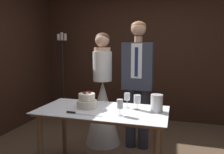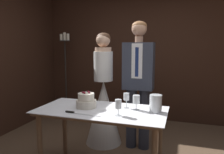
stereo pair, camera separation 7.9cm
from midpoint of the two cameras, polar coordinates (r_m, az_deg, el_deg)
wall_back at (r=4.44m, az=9.89°, el=5.93°), size 4.50×0.12×2.63m
cake_table at (r=2.49m, az=-1.92°, el=-10.56°), size 1.44×0.72×0.77m
tiered_cake at (r=2.53m, az=-5.87°, el=-6.27°), size 0.23×0.23×0.19m
cake_knife at (r=2.34m, az=-8.49°, el=-9.26°), size 0.40×0.04×0.02m
wine_glass_near at (r=2.50m, az=4.69°, el=-5.27°), size 0.07×0.07×0.17m
wine_glass_middle at (r=2.43m, az=7.30°, el=-6.02°), size 0.08×0.08×0.17m
wine_glass_far at (r=2.22m, az=2.68°, el=-7.29°), size 0.07×0.07×0.17m
hurricane_candle at (r=2.39m, az=12.28°, el=-6.89°), size 0.13×0.13×0.19m
bride at (r=3.30m, az=-1.54°, el=-7.00°), size 0.54×0.54×1.66m
groom at (r=3.09m, az=7.64°, el=-0.47°), size 0.42×0.25×1.81m
candle_stand at (r=4.55m, az=-11.53°, el=0.71°), size 0.28×0.28×1.74m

